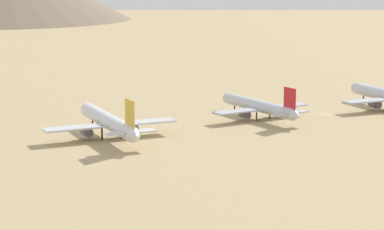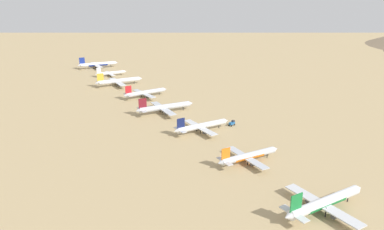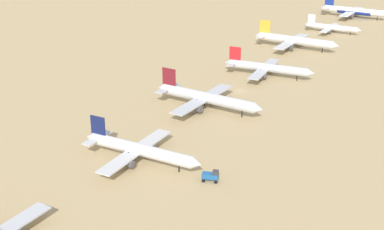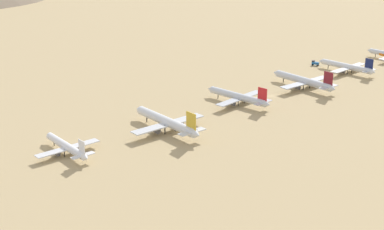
{
  "view_description": "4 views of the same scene",
  "coord_description": "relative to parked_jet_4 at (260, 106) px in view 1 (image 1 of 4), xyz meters",
  "views": [
    {
      "loc": [
        -211.73,
        205.41,
        54.65
      ],
      "look_at": [
        12.88,
        51.76,
        3.16
      ],
      "focal_mm": 73.68,
      "sensor_mm": 36.0,
      "label": 1
    },
    {
      "loc": [
        -171.04,
        -274.5,
        93.96
      ],
      "look_at": [
        -1.24,
        -57.96,
        4.74
      ],
      "focal_mm": 34.24,
      "sensor_mm": 36.0,
      "label": 2
    },
    {
      "loc": [
        61.26,
        -218.99,
        80.6
      ],
      "look_at": [
        -4.76,
        -50.17,
        6.08
      ],
      "focal_mm": 47.22,
      "sensor_mm": 36.0,
      "label": 3
    },
    {
      "loc": [
        -175.24,
        285.63,
        105.65
      ],
      "look_at": [
        8.45,
        67.16,
        3.77
      ],
      "focal_mm": 51.92,
      "sensor_mm": 36.0,
      "label": 4
    }
  ],
  "objects": [
    {
      "name": "parked_jet_5",
      "position": [
        2.53,
        60.47,
        0.61
      ],
      "size": [
        53.8,
        44.02,
        15.57
      ],
      "color": "silver",
      "rests_on": "ground"
    },
    {
      "name": "ground_plane",
      "position": [
        -6.47,
        -26.39,
        -4.63
      ],
      "size": [
        2387.99,
        2387.99,
        0.0
      ],
      "primitive_type": "plane",
      "color": "tan"
    },
    {
      "name": "parked_jet_4",
      "position": [
        0.0,
        0.0,
        0.0
      ],
      "size": [
        47.71,
        38.75,
        13.76
      ],
      "color": "silver",
      "rests_on": "ground"
    }
  ]
}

